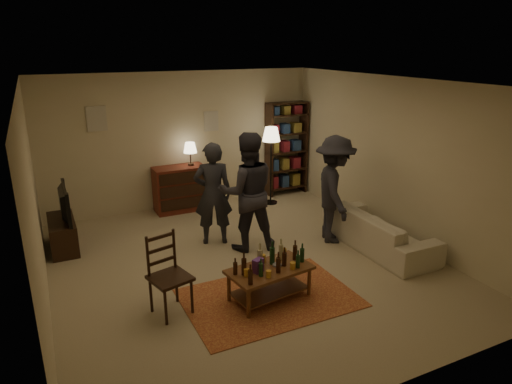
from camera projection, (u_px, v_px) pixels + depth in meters
floor at (246, 264)px, 6.95m from camera, size 6.00×6.00×0.00m
room_shell at (149, 120)px, 8.67m from camera, size 6.00×6.00×6.00m
rug at (269, 298)px, 6.02m from camera, size 2.20×1.50×0.01m
coffee_table at (270, 271)px, 5.90m from camera, size 1.15×0.73×0.78m
dining_chair at (167, 271)px, 5.58m from camera, size 0.55×0.55×1.04m
tv_stand at (62, 227)px, 7.36m from camera, size 0.40×1.00×1.06m
dresser at (180, 187)px, 9.05m from camera, size 1.00×0.50×1.36m
bookshelf at (286, 148)px, 9.94m from camera, size 0.90×0.34×2.02m
floor_lamp at (271, 140)px, 9.17m from camera, size 0.36×0.36×1.61m
sofa at (379, 230)px, 7.42m from camera, size 0.81×2.08×0.61m
person_left at (213, 194)px, 7.45m from camera, size 0.72×0.58×1.72m
person_right at (247, 192)px, 7.22m from camera, size 1.07×0.91×1.92m
person_by_sofa at (334, 190)px, 7.53m from camera, size 1.06×1.33×1.80m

